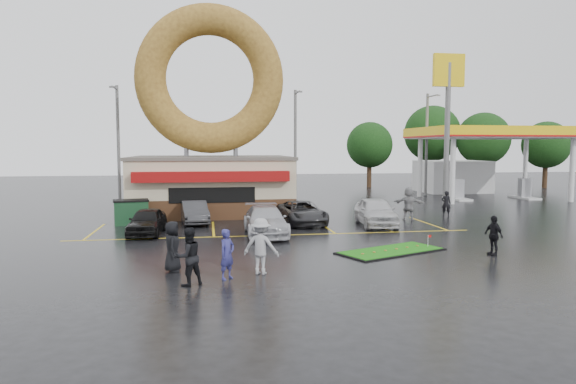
{
  "coord_description": "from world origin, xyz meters",
  "views": [
    {
      "loc": [
        -3.29,
        -21.17,
        4.29
      ],
      "look_at": [
        0.46,
        2.48,
        2.2
      ],
      "focal_mm": 32.0,
      "sensor_mm": 36.0,
      "label": 1
    }
  ],
  "objects": [
    {
      "name": "person_blackjkt",
      "position": [
        -3.9,
        -5.21,
        0.91
      ],
      "size": [
        1.11,
        1.03,
        1.82
      ],
      "primitive_type": "imported",
      "rotation": [
        0.0,
        0.0,
        3.64
      ],
      "color": "black",
      "rests_on": "ground"
    },
    {
      "name": "person_walker_near",
      "position": [
        8.47,
        7.45,
        0.97
      ],
      "size": [
        1.87,
        1.3,
        1.95
      ],
      "primitive_type": "imported",
      "rotation": [
        0.0,
        0.0,
        2.69
      ],
      "color": "gray",
      "rests_on": "ground"
    },
    {
      "name": "gas_station",
      "position": [
        20.0,
        20.94,
        3.7
      ],
      "size": [
        12.3,
        13.65,
        5.9
      ],
      "color": "silver",
      "rests_on": "ground"
    },
    {
      "name": "car_white",
      "position": [
        5.82,
        5.62,
        0.77
      ],
      "size": [
        2.29,
        4.69,
        1.54
      ],
      "primitive_type": "imported",
      "rotation": [
        0.0,
        0.0,
        -0.11
      ],
      "color": "silver",
      "rests_on": "ground"
    },
    {
      "name": "streetlight_left",
      "position": [
        -10.0,
        19.92,
        4.78
      ],
      "size": [
        0.4,
        2.21,
        9.0
      ],
      "color": "slate",
      "rests_on": "ground"
    },
    {
      "name": "shell_sign",
      "position": [
        13.0,
        12.0,
        7.38
      ],
      "size": [
        2.2,
        0.36,
        10.6
      ],
      "color": "slate",
      "rests_on": "ground"
    },
    {
      "name": "streetlight_right",
      "position": [
        16.0,
        21.92,
        4.78
      ],
      "size": [
        0.4,
        2.21,
        9.0
      ],
      "color": "slate",
      "rests_on": "ground"
    },
    {
      "name": "ground",
      "position": [
        0.0,
        0.0,
        0.0
      ],
      "size": [
        120.0,
        120.0,
        0.0
      ],
      "primitive_type": "plane",
      "color": "black",
      "rests_on": "ground"
    },
    {
      "name": "person_hoodie",
      "position": [
        -1.52,
        -4.11,
        0.95
      ],
      "size": [
        1.41,
        1.13,
        1.9
      ],
      "primitive_type": "imported",
      "rotation": [
        0.0,
        0.0,
        2.75
      ],
      "color": "#9A9B9D",
      "rests_on": "ground"
    },
    {
      "name": "dumpster",
      "position": [
        -7.5,
        8.23,
        0.65
      ],
      "size": [
        1.98,
        1.5,
        1.3
      ],
      "primitive_type": "cube",
      "rotation": [
        0.0,
        0.0,
        0.18
      ],
      "color": "#194124",
      "rests_on": "ground"
    },
    {
      "name": "donut_shop",
      "position": [
        -3.0,
        12.97,
        4.46
      ],
      "size": [
        10.2,
        8.7,
        13.5
      ],
      "color": "#472B19",
      "rests_on": "ground"
    },
    {
      "name": "person_bystander",
      "position": [
        -4.5,
        -3.31,
        0.88
      ],
      "size": [
        0.57,
        0.87,
        1.76
      ],
      "primitive_type": "imported",
      "rotation": [
        0.0,
        0.0,
        1.59
      ],
      "color": "black",
      "rests_on": "ground"
    },
    {
      "name": "car_dgrey",
      "position": [
        -4.02,
        8.0,
        0.64
      ],
      "size": [
        1.81,
        4.02,
        1.28
      ],
      "primitive_type": "imported",
      "rotation": [
        0.0,
        0.0,
        0.12
      ],
      "color": "#303032",
      "rests_on": "ground"
    },
    {
      "name": "person_blue",
      "position": [
        -2.67,
        -4.61,
        0.82
      ],
      "size": [
        0.7,
        0.7,
        1.64
      ],
      "primitive_type": "imported",
      "rotation": [
        0.0,
        0.0,
        0.77
      ],
      "color": "navy",
      "rests_on": "ground"
    },
    {
      "name": "tree_far_d",
      "position": [
        14.0,
        32.0,
        4.53
      ],
      "size": [
        4.9,
        4.9,
        7.0
      ],
      "color": "#332114",
      "rests_on": "ground"
    },
    {
      "name": "tree_far_c",
      "position": [
        22.0,
        34.0,
        5.84
      ],
      "size": [
        6.3,
        6.3,
        9.0
      ],
      "color": "#332114",
      "rests_on": "ground"
    },
    {
      "name": "person_cameraman",
      "position": [
        7.95,
        -2.52,
        0.8
      ],
      "size": [
        0.57,
        0.99,
        1.59
      ],
      "primitive_type": "imported",
      "rotation": [
        0.0,
        0.0,
        -1.36
      ],
      "color": "black",
      "rests_on": "ground"
    },
    {
      "name": "streetlight_mid",
      "position": [
        4.0,
        20.92,
        4.78
      ],
      "size": [
        0.4,
        2.21,
        9.0
      ],
      "color": "slate",
      "rests_on": "ground"
    },
    {
      "name": "car_silver",
      "position": [
        -0.49,
        3.62,
        0.7
      ],
      "size": [
        2.0,
        4.84,
        1.4
      ],
      "primitive_type": "imported",
      "rotation": [
        0.0,
        0.0,
        -0.01
      ],
      "color": "#B6B6BC",
      "rests_on": "ground"
    },
    {
      "name": "car_black",
      "position": [
        -6.24,
        4.62,
        0.65
      ],
      "size": [
        1.85,
        3.95,
        1.31
      ],
      "primitive_type": "imported",
      "rotation": [
        0.0,
        0.0,
        -0.08
      ],
      "color": "black",
      "rests_on": "ground"
    },
    {
      "name": "tree_far_a",
      "position": [
        26.0,
        30.0,
        5.18
      ],
      "size": [
        5.6,
        5.6,
        8.0
      ],
      "color": "#332114",
      "rests_on": "ground"
    },
    {
      "name": "putting_green",
      "position": [
        4.17,
        -1.26,
        0.04
      ],
      "size": [
        4.93,
        3.62,
        0.57
      ],
      "color": "black",
      "rests_on": "ground"
    },
    {
      "name": "car_grey",
      "position": [
        1.93,
        6.87,
        0.64
      ],
      "size": [
        2.51,
        4.8,
        1.29
      ],
      "primitive_type": "imported",
      "rotation": [
        0.0,
        0.0,
        0.08
      ],
      "color": "#2A2A2D",
      "rests_on": "ground"
    },
    {
      "name": "person_walker_far",
      "position": [
        11.43,
        8.67,
        0.79
      ],
      "size": [
        0.68,
        0.58,
        1.58
      ],
      "primitive_type": "imported",
      "rotation": [
        0.0,
        0.0,
        2.73
      ],
      "color": "black",
      "rests_on": "ground"
    },
    {
      "name": "tree_far_b",
      "position": [
        32.0,
        28.0,
        4.53
      ],
      "size": [
        4.9,
        4.9,
        7.0
      ],
      "color": "#332114",
      "rests_on": "ground"
    }
  ]
}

